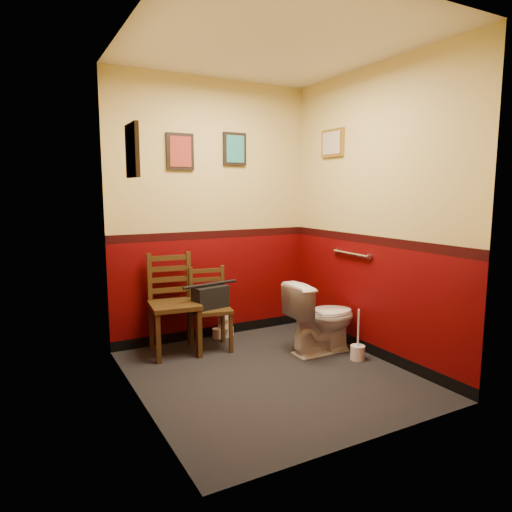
{
  "coord_description": "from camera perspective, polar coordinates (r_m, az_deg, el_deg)",
  "views": [
    {
      "loc": [
        -1.89,
        -3.23,
        1.57
      ],
      "look_at": [
        0.0,
        0.25,
        1.0
      ],
      "focal_mm": 32.0,
      "sensor_mm": 36.0,
      "label": 1
    }
  ],
  "objects": [
    {
      "name": "floor",
      "position": [
        4.05,
        1.74,
        -14.59
      ],
      "size": [
        2.2,
        2.4,
        0.0
      ],
      "primitive_type": "cube",
      "color": "black",
      "rests_on": "ground"
    },
    {
      "name": "ceiling",
      "position": [
        3.9,
        1.93,
        25.02
      ],
      "size": [
        2.2,
        2.4,
        0.0
      ],
      "primitive_type": "cube",
      "rotation": [
        3.14,
        0.0,
        0.0
      ],
      "color": "silver",
      "rests_on": "ground"
    },
    {
      "name": "wall_back",
      "position": [
        4.82,
        -5.42,
        5.55
      ],
      "size": [
        2.2,
        0.0,
        2.7
      ],
      "primitive_type": "cube",
      "rotation": [
        1.57,
        0.0,
        0.0
      ],
      "color": "#4E0304",
      "rests_on": "ground"
    },
    {
      "name": "wall_front",
      "position": [
        2.78,
        14.45,
        3.41
      ],
      "size": [
        2.2,
        0.0,
        2.7
      ],
      "primitive_type": "cube",
      "rotation": [
        -1.57,
        0.0,
        0.0
      ],
      "color": "#4E0304",
      "rests_on": "ground"
    },
    {
      "name": "wall_left",
      "position": [
        3.33,
        -14.8,
        4.14
      ],
      "size": [
        0.0,
        2.4,
        2.7
      ],
      "primitive_type": "cube",
      "rotation": [
        1.57,
        0.0,
        1.57
      ],
      "color": "#4E0304",
      "rests_on": "ground"
    },
    {
      "name": "wall_right",
      "position": [
        4.4,
        14.35,
        5.08
      ],
      "size": [
        0.0,
        2.4,
        2.7
      ],
      "primitive_type": "cube",
      "rotation": [
        1.57,
        0.0,
        -1.57
      ],
      "color": "#4E0304",
      "rests_on": "ground"
    },
    {
      "name": "grab_bar",
      "position": [
        4.6,
        11.78,
        0.29
      ],
      "size": [
        0.05,
        0.56,
        0.06
      ],
      "color": "silver",
      "rests_on": "wall_right"
    },
    {
      "name": "framed_print_back_a",
      "position": [
        4.68,
        -9.47,
        12.75
      ],
      "size": [
        0.28,
        0.04,
        0.36
      ],
      "color": "black",
      "rests_on": "wall_back"
    },
    {
      "name": "framed_print_back_b",
      "position": [
        4.91,
        -2.68,
        13.21
      ],
      "size": [
        0.26,
        0.04,
        0.34
      ],
      "color": "black",
      "rests_on": "wall_back"
    },
    {
      "name": "framed_print_left",
      "position": [
        3.43,
        -15.18,
        12.6
      ],
      "size": [
        0.04,
        0.3,
        0.38
      ],
      "color": "black",
      "rests_on": "wall_left"
    },
    {
      "name": "framed_print_right",
      "position": [
        4.86,
        9.53,
        13.75
      ],
      "size": [
        0.04,
        0.34,
        0.28
      ],
      "color": "olive",
      "rests_on": "wall_right"
    },
    {
      "name": "toilet",
      "position": [
        4.51,
        8.18,
        -7.64
      ],
      "size": [
        0.71,
        0.4,
        0.69
      ],
      "primitive_type": "imported",
      "rotation": [
        0.0,
        0.0,
        1.56
      ],
      "color": "white",
      "rests_on": "floor"
    },
    {
      "name": "toilet_brush",
      "position": [
        4.45,
        12.59,
        -11.57
      ],
      "size": [
        0.14,
        0.14,
        0.49
      ],
      "color": "silver",
      "rests_on": "floor"
    },
    {
      "name": "chair_left",
      "position": [
        4.49,
        -10.31,
        -5.92
      ],
      "size": [
        0.5,
        0.5,
        0.97
      ],
      "rotation": [
        0.0,
        0.0,
        -0.11
      ],
      "color": "#412C13",
      "rests_on": "floor"
    },
    {
      "name": "chair_right",
      "position": [
        4.58,
        -5.79,
        -6.54
      ],
      "size": [
        0.44,
        0.44,
        0.81
      ],
      "rotation": [
        0.0,
        0.0,
        -0.18
      ],
      "color": "#412C13",
      "rests_on": "floor"
    },
    {
      "name": "handbag",
      "position": [
        4.52,
        -5.72,
        -5.1
      ],
      "size": [
        0.37,
        0.23,
        0.25
      ],
      "rotation": [
        0.0,
        0.0,
        0.17
      ],
      "color": "black",
      "rests_on": "chair_right"
    },
    {
      "name": "tp_stack",
      "position": [
        4.97,
        -4.1,
        -8.69
      ],
      "size": [
        0.24,
        0.15,
        0.31
      ],
      "color": "silver",
      "rests_on": "floor"
    }
  ]
}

